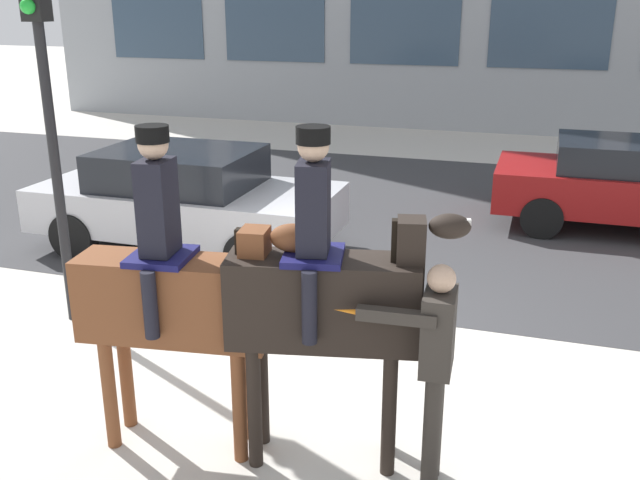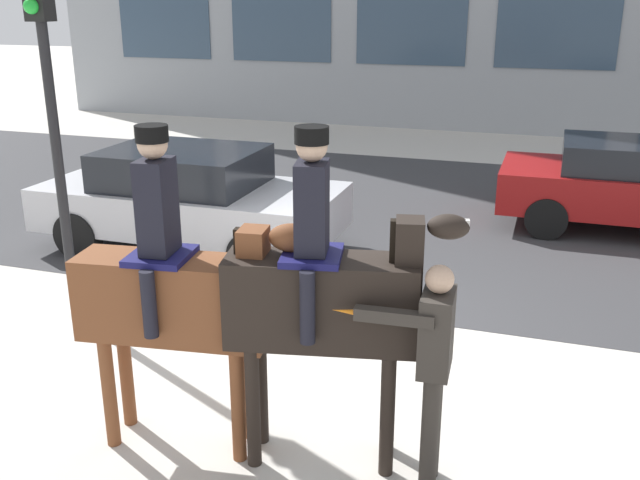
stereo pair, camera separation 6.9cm
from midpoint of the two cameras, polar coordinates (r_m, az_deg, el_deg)
name	(u,v)px [view 1 (the left image)]	position (r m, az deg, el deg)	size (l,w,h in m)	color
ground_plane	(333,331)	(7.86, 0.76, -7.28)	(80.00, 80.00, 0.00)	beige
road_surface	(413,213)	(12.18, 7.29, 2.19)	(25.40, 8.50, 0.01)	#38383A
mounted_horse_lead	(178,291)	(5.55, -11.67, -4.01)	(1.95, 0.65, 2.60)	brown
mounted_horse_companion	(327,294)	(5.23, 0.20, -4.37)	(1.81, 0.72, 2.63)	black
pedestrian_bystander	(435,359)	(5.18, 8.77, -9.36)	(0.82, 0.46, 1.74)	#332D28
street_car_near_lane	(186,198)	(10.32, -10.89, 3.33)	(4.26, 1.96, 1.45)	#B7B7BC
street_car_far_lane	(627,183)	(12.02, 23.20, 4.19)	(3.98, 1.91, 1.39)	maroon
traffic_light	(44,81)	(7.94, -21.45, 11.76)	(0.24, 0.29, 3.95)	black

